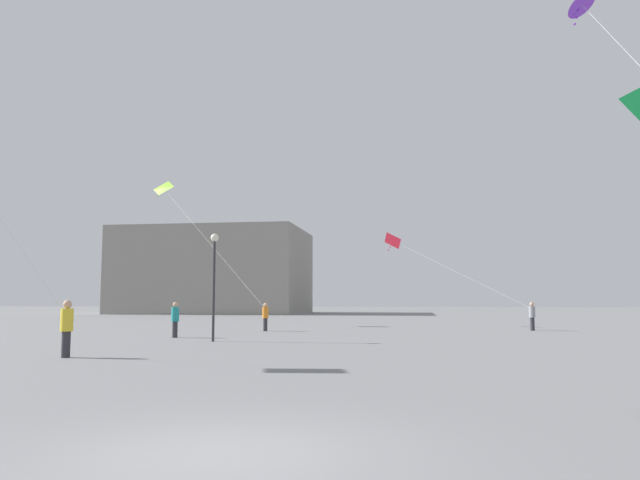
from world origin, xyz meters
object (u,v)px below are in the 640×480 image
object	(u,v)px
person_in_orange	(265,316)
kite_crimson_delta	(395,241)
person_in_yellow	(67,326)
kite_lime_delta	(164,190)
lamppost_east	(214,269)
person_in_teal	(175,318)
kite_violet_diamond	(582,5)
building_left_hall	(215,272)
person_in_grey	(532,315)

from	to	relation	value
person_in_orange	kite_crimson_delta	size ratio (longest dim) A/B	0.19
person_in_yellow	kite_lime_delta	xyz separation A→B (m)	(-5.33, 24.62, 8.98)
kite_lime_delta	lamppost_east	world-z (taller)	kite_lime_delta
lamppost_east	person_in_teal	bearing A→B (deg)	134.63
person_in_teal	kite_violet_diamond	distance (m)	22.49
person_in_teal	kite_crimson_delta	bearing A→B (deg)	-148.28
kite_lime_delta	kite_crimson_delta	bearing A→B (deg)	-0.30
kite_lime_delta	building_left_hall	bearing A→B (deg)	98.53
person_in_orange	building_left_hall	distance (m)	48.55
person_in_teal	lamppost_east	xyz separation A→B (m)	(2.58, -2.61, 2.30)
person_in_teal	person_in_orange	world-z (taller)	person_in_teal
person_in_yellow	kite_lime_delta	bearing A→B (deg)	150.22
person_in_yellow	building_left_hall	xyz separation A→B (m)	(-11.08, 62.95, 4.61)
person_in_yellow	person_in_teal	distance (m)	10.44
person_in_teal	person_in_orange	distance (m)	7.33
kite_crimson_delta	kite_violet_diamond	size ratio (longest dim) A/B	0.71
person_in_grey	kite_lime_delta	size ratio (longest dim) A/B	0.17
person_in_grey	kite_lime_delta	bearing A→B (deg)	-8.04
person_in_orange	kite_violet_diamond	xyz separation A→B (m)	(14.37, -13.01, 12.19)
person_in_yellow	kite_lime_delta	size ratio (longest dim) A/B	0.19
person_in_teal	kite_lime_delta	bearing A→B (deg)	-87.84
person_in_teal	lamppost_east	distance (m)	4.34
kite_violet_diamond	building_left_hall	bearing A→B (deg)	116.24
person_in_yellow	kite_crimson_delta	bearing A→B (deg)	112.61
person_in_orange	building_left_hall	size ratio (longest dim) A/B	0.07
kite_violet_diamond	person_in_teal	bearing A→B (deg)	159.85
person_in_yellow	lamppost_east	size ratio (longest dim) A/B	0.38
person_in_grey	kite_crimson_delta	world-z (taller)	kite_crimson_delta
lamppost_east	person_in_grey	bearing A→B (deg)	33.16
person_in_yellow	lamppost_east	world-z (taller)	lamppost_east
kite_violet_diamond	kite_lime_delta	distance (m)	31.36
person_in_grey	kite_crimson_delta	size ratio (longest dim) A/B	0.19
person_in_yellow	kite_violet_diamond	bearing A→B (deg)	60.28
lamppost_east	kite_crimson_delta	bearing A→B (deg)	62.17
person_in_teal	building_left_hall	world-z (taller)	building_left_hall
lamppost_east	building_left_hall	bearing A→B (deg)	104.16
person_in_teal	kite_crimson_delta	xyz separation A→B (m)	(11.40, 14.09, 5.04)
person_in_yellow	kite_crimson_delta	size ratio (longest dim) A/B	0.21
person_in_orange	lamppost_east	size ratio (longest dim) A/B	0.34
kite_crimson_delta	kite_violet_diamond	distance (m)	22.72
kite_violet_diamond	kite_crimson_delta	bearing A→B (deg)	107.17
person_in_yellow	lamppost_east	bearing A→B (deg)	118.13
kite_crimson_delta	building_left_hall	size ratio (longest dim) A/B	0.35
person_in_orange	kite_violet_diamond	distance (m)	22.90
person_in_yellow	person_in_orange	xyz separation A→B (m)	(3.65, 16.93, -0.10)
person_in_yellow	building_left_hall	distance (m)	64.09
person_in_yellow	building_left_hall	world-z (taller)	building_left_hall
person_in_orange	kite_lime_delta	distance (m)	14.90
person_in_yellow	lamppost_east	xyz separation A→B (m)	(2.83, 7.82, 2.24)
kite_violet_diamond	person_in_yellow	bearing A→B (deg)	-167.73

